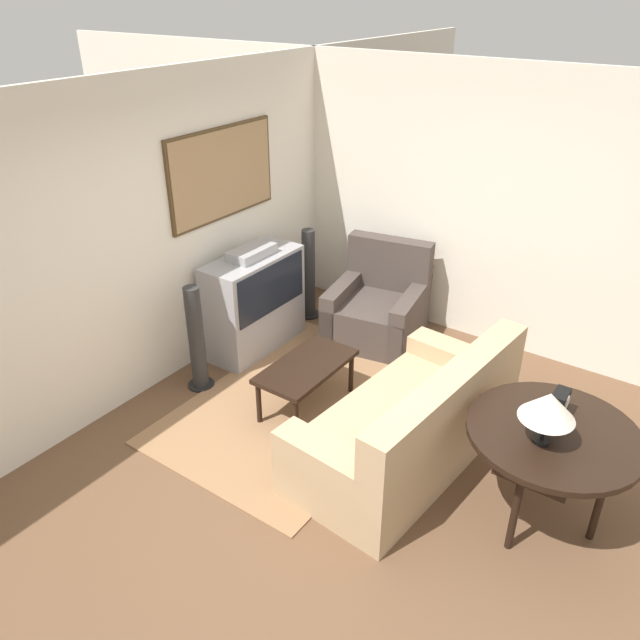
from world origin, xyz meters
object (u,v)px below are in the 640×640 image
(speaker_tower_right, at_px, (309,276))
(table_lamp, at_px, (549,406))
(coffee_table, at_px, (306,370))
(tv, at_px, (255,302))
(speaker_tower_left, at_px, (197,341))
(console_table, at_px, (553,439))
(couch, at_px, (411,426))
(mantel_clock, at_px, (559,405))
(armchair, at_px, (378,310))

(speaker_tower_right, bearing_deg, table_lamp, -118.44)
(coffee_table, bearing_deg, tv, 62.16)
(speaker_tower_left, bearing_deg, table_lamp, -88.87)
(coffee_table, height_order, speaker_tower_left, speaker_tower_left)
(table_lamp, height_order, speaker_tower_right, table_lamp)
(console_table, bearing_deg, table_lamp, 165.45)
(speaker_tower_right, bearing_deg, speaker_tower_left, 180.00)
(coffee_table, xyz_separation_m, console_table, (-0.08, -2.06, 0.28))
(coffee_table, xyz_separation_m, speaker_tower_left, (-0.30, 0.99, 0.09))
(console_table, relative_size, table_lamp, 3.03)
(speaker_tower_left, bearing_deg, speaker_tower_right, 0.00)
(couch, xyz_separation_m, console_table, (-0.01, -1.01, 0.36))
(console_table, bearing_deg, tv, 78.58)
(speaker_tower_left, relative_size, speaker_tower_right, 1.00)
(couch, height_order, coffee_table, couch)
(mantel_clock, bearing_deg, table_lamp, 179.83)
(mantel_clock, height_order, speaker_tower_left, speaker_tower_left)
(table_lamp, distance_m, mantel_clock, 0.36)
(armchair, relative_size, speaker_tower_right, 1.04)
(tv, xyz_separation_m, console_table, (-0.62, -3.09, 0.17))
(mantel_clock, bearing_deg, console_table, -165.37)
(couch, bearing_deg, table_lamp, 84.96)
(table_lamp, bearing_deg, tv, 75.57)
(console_table, xyz_separation_m, speaker_tower_right, (1.47, 3.04, -0.20))
(tv, bearing_deg, speaker_tower_left, -177.17)
(table_lamp, distance_m, speaker_tower_left, 3.05)
(tv, distance_m, couch, 2.17)
(couch, xyz_separation_m, speaker_tower_left, (-0.23, 2.03, 0.17))
(armchair, bearing_deg, tv, -145.78)
(console_table, height_order, table_lamp, table_lamp)
(tv, height_order, speaker_tower_right, tv)
(coffee_table, relative_size, mantel_clock, 4.62)
(coffee_table, distance_m, speaker_tower_right, 1.71)
(couch, relative_size, console_table, 1.80)
(speaker_tower_left, bearing_deg, mantel_clock, -82.87)
(console_table, height_order, speaker_tower_right, speaker_tower_right)
(console_table, bearing_deg, armchair, 55.55)
(tv, distance_m, table_lamp, 3.18)
(coffee_table, distance_m, table_lamp, 2.12)
(tv, bearing_deg, table_lamp, -104.43)
(mantel_clock, bearing_deg, coffee_table, 92.20)
(console_table, xyz_separation_m, speaker_tower_left, (-0.22, 3.04, -0.20))
(tv, distance_m, armchair, 1.27)
(coffee_table, relative_size, speaker_tower_left, 0.91)
(armchair, distance_m, speaker_tower_left, 1.93)
(speaker_tower_left, bearing_deg, couch, -83.53)
(speaker_tower_right, bearing_deg, armchair, -87.44)
(armchair, relative_size, console_table, 0.93)
(tv, xyz_separation_m, armchair, (0.88, -0.89, -0.20))
(console_table, bearing_deg, couch, 89.40)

